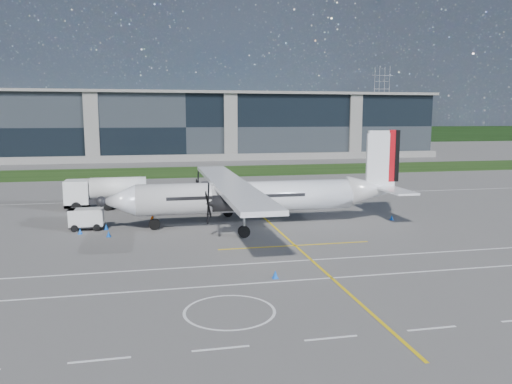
# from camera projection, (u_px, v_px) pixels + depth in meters

# --- Properties ---
(ground) EXTENTS (400.00, 400.00, 0.00)m
(ground) POSITION_uv_depth(u_px,v_px,m) (200.00, 177.00, 82.42)
(ground) COLOR #5A5755
(ground) RESTS_ON ground
(grass_strip) EXTENTS (400.00, 18.00, 0.04)m
(grass_strip) POSITION_uv_depth(u_px,v_px,m) (195.00, 172.00, 90.15)
(grass_strip) COLOR black
(grass_strip) RESTS_ON ground
(terminal_building) EXTENTS (120.00, 20.00, 15.00)m
(terminal_building) POSITION_uv_depth(u_px,v_px,m) (183.00, 127.00, 120.00)
(terminal_building) COLOR black
(terminal_building) RESTS_ON ground
(tree_line) EXTENTS (400.00, 6.00, 6.00)m
(tree_line) POSITION_uv_depth(u_px,v_px,m) (173.00, 136.00, 178.73)
(tree_line) COLOR black
(tree_line) RESTS_ON ground
(pylon_east) EXTENTS (9.00, 4.60, 30.00)m
(pylon_east) POSITION_uv_depth(u_px,v_px,m) (381.00, 104.00, 203.87)
(pylon_east) COLOR gray
(pylon_east) RESTS_ON ground
(yellow_taxiway_centerline) EXTENTS (0.20, 70.00, 0.01)m
(yellow_taxiway_centerline) POSITION_uv_depth(u_px,v_px,m) (254.00, 209.00, 54.00)
(yellow_taxiway_centerline) COLOR yellow
(yellow_taxiway_centerline) RESTS_ON ground
(white_lane_line) EXTENTS (90.00, 0.15, 0.01)m
(white_lane_line) POSITION_uv_depth(u_px,v_px,m) (285.00, 281.00, 30.16)
(white_lane_line) COLOR white
(white_lane_line) RESTS_ON ground
(turboprop_aircraft) EXTENTS (27.73, 28.75, 8.63)m
(turboprop_aircraft) POSITION_uv_depth(u_px,v_px,m) (257.00, 179.00, 45.13)
(turboprop_aircraft) COLOR white
(turboprop_aircraft) RESTS_ON ground
(fuel_tanker_truck) EXTENTS (9.00, 2.93, 3.38)m
(fuel_tanker_truck) POSITION_uv_depth(u_px,v_px,m) (100.00, 193.00, 53.76)
(fuel_tanker_truck) COLOR white
(fuel_tanker_truck) RESTS_ON ground
(baggage_tug) EXTENTS (3.07, 1.84, 1.84)m
(baggage_tug) POSITION_uv_depth(u_px,v_px,m) (86.00, 219.00, 43.91)
(baggage_tug) COLOR silver
(baggage_tug) RESTS_ON ground
(ground_crew_person) EXTENTS (0.74, 0.91, 1.96)m
(ground_crew_person) POSITION_uv_depth(u_px,v_px,m) (152.00, 215.00, 45.27)
(ground_crew_person) COLOR #F25907
(ground_crew_person) RESTS_ON ground
(safety_cone_fwd) EXTENTS (0.36, 0.36, 0.50)m
(safety_cone_fwd) POSITION_uv_depth(u_px,v_px,m) (80.00, 231.00, 42.29)
(safety_cone_fwd) COLOR blue
(safety_cone_fwd) RESTS_ON ground
(safety_cone_tail) EXTENTS (0.36, 0.36, 0.50)m
(safety_cone_tail) POSITION_uv_depth(u_px,v_px,m) (392.00, 217.00, 48.00)
(safety_cone_tail) COLOR blue
(safety_cone_tail) RESTS_ON ground
(safety_cone_stbdwing) EXTENTS (0.36, 0.36, 0.50)m
(safety_cone_stbdwing) POSITION_uv_depth(u_px,v_px,m) (212.00, 197.00, 59.90)
(safety_cone_stbdwing) COLOR blue
(safety_cone_stbdwing) RESTS_ON ground
(safety_cone_nose_port) EXTENTS (0.36, 0.36, 0.50)m
(safety_cone_nose_port) POSITION_uv_depth(u_px,v_px,m) (109.00, 234.00, 41.30)
(safety_cone_nose_port) COLOR blue
(safety_cone_nose_port) RESTS_ON ground
(safety_cone_portwing) EXTENTS (0.36, 0.36, 0.50)m
(safety_cone_portwing) POSITION_uv_depth(u_px,v_px,m) (275.00, 274.00, 30.71)
(safety_cone_portwing) COLOR blue
(safety_cone_portwing) RESTS_ON ground
(safety_cone_nose_stbd) EXTENTS (0.36, 0.36, 0.50)m
(safety_cone_nose_stbd) POSITION_uv_depth(u_px,v_px,m) (106.00, 227.00, 43.91)
(safety_cone_nose_stbd) COLOR blue
(safety_cone_nose_stbd) RESTS_ON ground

